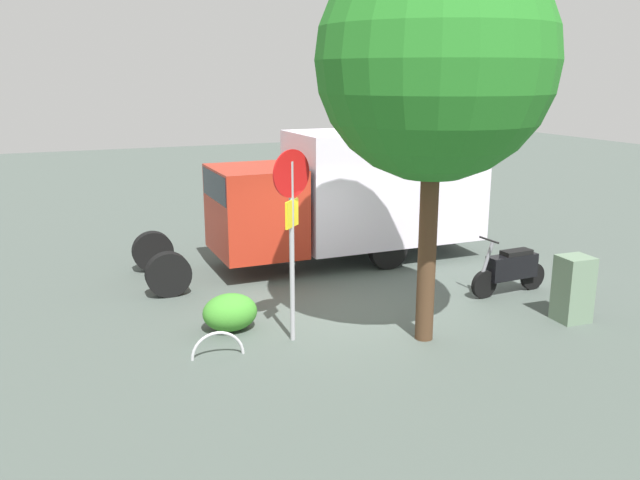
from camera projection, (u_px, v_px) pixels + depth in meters
ground_plane at (341, 309)px, 12.41m from camera, size 60.00×60.00×0.00m
box_truck_near at (350, 191)px, 15.27m from camera, size 8.02×2.21×3.04m
motorcycle at (511, 268)px, 13.19m from camera, size 1.81×0.55×1.20m
stop_sign at (292, 216)px, 10.45m from camera, size 0.71×0.33×3.18m
street_tree at (435, 61)px, 9.94m from camera, size 3.69×3.69×6.35m
utility_cabinet at (573, 289)px, 11.70m from camera, size 0.58×0.55×1.19m
bike_rack_hoop at (218, 357)px, 10.32m from camera, size 0.85×0.11×0.85m
shrub_near_sign at (230, 312)px, 11.32m from camera, size 0.95×0.78×0.65m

